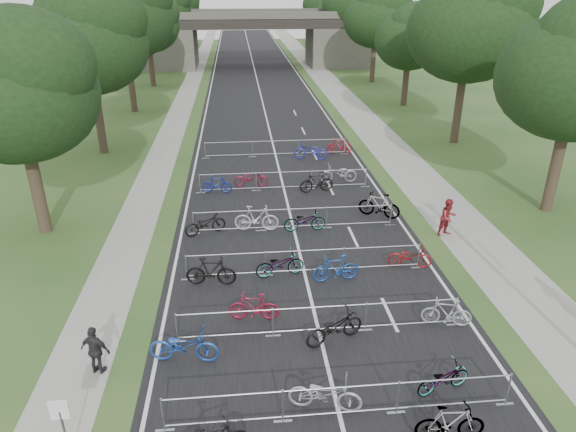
{
  "coord_description": "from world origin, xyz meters",
  "views": [
    {
      "loc": [
        -2.38,
        -6.39,
        10.63
      ],
      "look_at": [
        -0.36,
        14.15,
        1.1
      ],
      "focal_mm": 32.0,
      "sensor_mm": 36.0,
      "label": 1
    }
  ],
  "objects_px": {
    "overpass_bridge": "(253,39)",
    "pedestrian_c": "(96,351)",
    "pedestrian_b": "(448,218)",
    "park_sign": "(61,419)"
  },
  "relations": [
    {
      "from": "overpass_bridge",
      "to": "pedestrian_c",
      "type": "xyz_separation_m",
      "value": [
        -6.8,
        -58.97,
        -2.74
      ]
    },
    {
      "from": "pedestrian_c",
      "to": "park_sign",
      "type": "bearing_deg",
      "value": 109.82
    },
    {
      "from": "park_sign",
      "to": "overpass_bridge",
      "type": "bearing_deg",
      "value": 83.74
    },
    {
      "from": "park_sign",
      "to": "pedestrian_c",
      "type": "xyz_separation_m",
      "value": [
        0.0,
        3.03,
        -0.47
      ]
    },
    {
      "from": "overpass_bridge",
      "to": "park_sign",
      "type": "relative_size",
      "value": 16.99
    },
    {
      "from": "pedestrian_b",
      "to": "pedestrian_c",
      "type": "relative_size",
      "value": 1.1
    },
    {
      "from": "overpass_bridge",
      "to": "park_sign",
      "type": "bearing_deg",
      "value": -96.26
    },
    {
      "from": "park_sign",
      "to": "pedestrian_c",
      "type": "relative_size",
      "value": 1.15
    },
    {
      "from": "pedestrian_b",
      "to": "pedestrian_c",
      "type": "distance_m",
      "value": 15.7
    },
    {
      "from": "overpass_bridge",
      "to": "pedestrian_c",
      "type": "bearing_deg",
      "value": -96.58
    }
  ]
}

